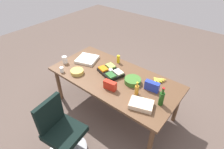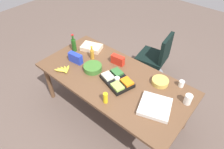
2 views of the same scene
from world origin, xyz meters
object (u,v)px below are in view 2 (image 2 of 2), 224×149
paper_cup (181,84)px  dressing_bottle (92,54)px  veggie_tray (117,80)px  chip_bowl (160,82)px  sheet_cake (92,47)px  chip_bag_blue (76,58)px  conference_table (113,81)px  salad_bowl (93,68)px  pizza_box (155,106)px  wine_bottle (74,45)px  banana_bunch (64,70)px  office_chair (154,61)px  chip_bag_red (118,60)px  mustard_bottle (105,98)px  mayo_jar (188,99)px

paper_cup → dressing_bottle: dressing_bottle is taller
veggie_tray → chip_bowl: size_ratio=2.18×
chip_bowl → sheet_cake: bearing=1.1°
chip_bag_blue → sheet_cake: (0.06, -0.39, -0.04)m
conference_table → sheet_cake: 0.78m
dressing_bottle → salad_bowl: bearing=135.8°
pizza_box → chip_bowl: 0.44m
paper_cup → wine_bottle: (1.69, 0.36, 0.07)m
banana_bunch → sheet_cake: bearing=-82.9°
chip_bag_blue → pizza_box: bearing=-179.4°
office_chair → salad_bowl: office_chair is taller
chip_bag_red → paper_cup: chip_bag_red is taller
pizza_box → sheet_cake: (1.43, -0.38, 0.01)m
chip_bowl → sheet_cake: (1.27, 0.02, 0.00)m
office_chair → chip_bag_blue: office_chair is taller
paper_cup → dressing_bottle: (1.32, 0.33, 0.04)m
wine_bottle → chip_bowl: bearing=-171.0°
banana_bunch → wine_bottle: wine_bottle is taller
conference_table → salad_bowl: bearing=11.4°
office_chair → chip_bag_blue: 1.48m
conference_table → chip_bag_red: 0.34m
chip_bowl → dressing_bottle: size_ratio=1.01×
office_chair → pizza_box: size_ratio=2.58×
chip_bag_blue → wine_bottle: (0.24, -0.19, 0.04)m
banana_bunch → chip_bag_red: bearing=-127.3°
wine_bottle → mustard_bottle: bearing=156.4°
chip_bag_blue → dressing_bottle: bearing=-119.9°
conference_table → chip_bag_red: bearing=-62.1°
mayo_jar → chip_bag_red: bearing=-2.2°
office_chair → mustard_bottle: size_ratio=6.19×
chip_bag_blue → chip_bowl: 1.28m
chip_bag_blue → dressing_bottle: size_ratio=0.99×
salad_bowl → chip_bowl: bearing=-156.6°
conference_table → veggie_tray: size_ratio=4.48×
veggie_tray → dressing_bottle: bearing=-14.6°
pizza_box → mustard_bottle: size_ratio=2.40×
veggie_tray → chip_bag_blue: bearing=4.6°
wine_bottle → dressing_bottle: size_ratio=1.33×
salad_bowl → sheet_cake: bearing=-43.3°
pizza_box → dressing_bottle: size_ratio=1.62×
mayo_jar → dressing_bottle: bearing=4.2°
salad_bowl → paper_cup: bearing=-155.3°
dressing_bottle → chip_bag_blue: bearing=60.1°
conference_table → chip_bowl: chip_bowl is taller
banana_bunch → mayo_jar: bearing=-159.8°
veggie_tray → conference_table: bearing=-22.0°
sheet_cake → wine_bottle: 0.29m
chip_bag_blue → sheet_cake: 0.40m
chip_bowl → chip_bag_red: size_ratio=1.12×
sheet_cake → office_chair: bearing=-131.6°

